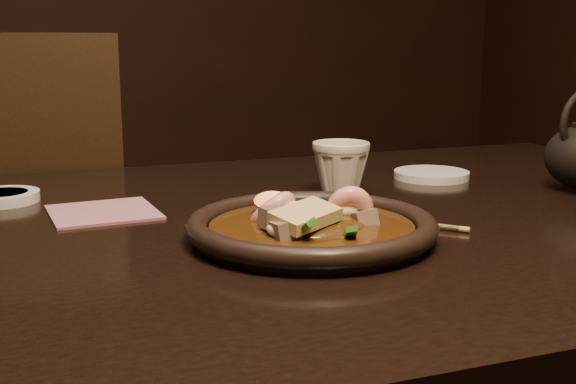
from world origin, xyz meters
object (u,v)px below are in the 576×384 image
object	(u,v)px
table	(243,280)
plate	(311,228)
chair	(7,266)
tea_cup	(341,167)

from	to	relation	value
table	plate	size ratio (longest dim) A/B	5.63
plate	table	bearing A→B (deg)	113.27
chair	plate	bearing A→B (deg)	117.37
table	tea_cup	xyz separation A→B (m)	(0.18, 0.10, 0.12)
chair	tea_cup	xyz separation A→B (m)	(0.47, -0.53, 0.26)
table	tea_cup	size ratio (longest dim) A/B	18.96
table	chair	distance (m)	0.71
chair	table	bearing A→B (deg)	117.61
chair	plate	distance (m)	0.85
table	plate	world-z (taller)	plate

